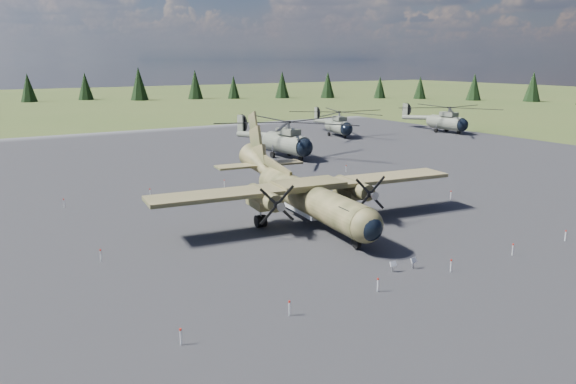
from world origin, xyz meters
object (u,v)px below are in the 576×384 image
transport_plane (303,191)px  helicopter_mid (338,119)px  helicopter_far (447,114)px  helicopter_near (286,132)px

transport_plane → helicopter_mid: 53.02m
helicopter_mid → helicopter_far: 21.05m
helicopter_mid → helicopter_far: helicopter_far is taller
helicopter_mid → helicopter_far: size_ratio=0.99×
helicopter_far → helicopter_mid: bearing=163.6°
helicopter_mid → helicopter_far: bearing=-4.6°
transport_plane → helicopter_far: transport_plane is taller
transport_plane → helicopter_far: bearing=39.3°
transport_plane → helicopter_mid: size_ratio=1.20×
helicopter_near → helicopter_far: 40.05m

